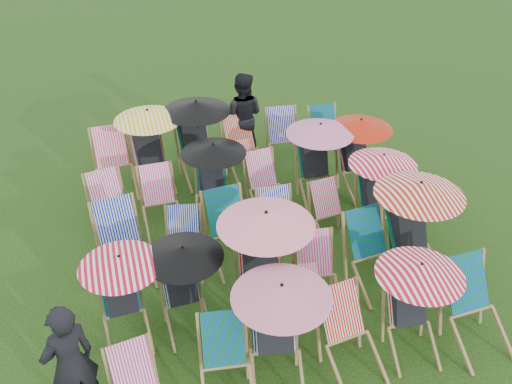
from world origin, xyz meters
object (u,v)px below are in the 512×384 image
object	(u,v)px
deckchair_5	(478,310)
person_rear	(242,116)
deckchair_29	(328,135)
person_left	(70,363)

from	to	relation	value
deckchair_5	person_rear	xyz separation A→B (m)	(-1.51, 5.20, 0.32)
deckchair_29	deckchair_5	bearing A→B (deg)	-91.39
deckchair_5	deckchair_29	bearing A→B (deg)	86.76
deckchair_29	person_left	size ratio (longest dim) A/B	0.59
deckchair_5	deckchair_29	distance (m)	4.72
person_rear	deckchair_29	bearing A→B (deg)	-173.11
deckchair_5	person_left	world-z (taller)	person_left
person_left	person_rear	bearing A→B (deg)	-150.11
deckchair_5	person_rear	size ratio (longest dim) A/B	0.62
deckchair_5	person_left	size ratio (longest dim) A/B	0.66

